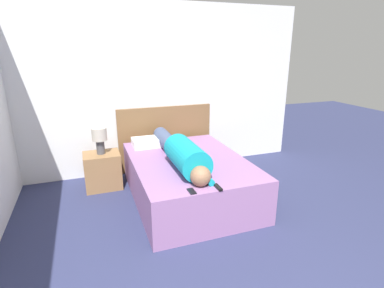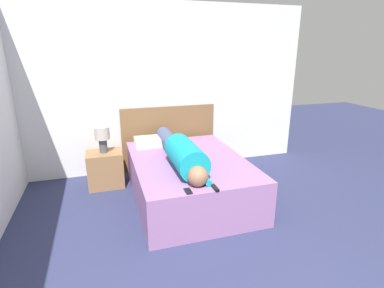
% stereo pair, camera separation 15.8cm
% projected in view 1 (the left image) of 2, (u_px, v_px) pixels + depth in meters
% --- Properties ---
extents(wall_back, '(5.09, 0.06, 2.60)m').
position_uv_depth(wall_back, '(149.00, 90.00, 4.66)').
color(wall_back, white).
rests_on(wall_back, ground_plane).
extents(bed, '(1.41, 1.95, 0.55)m').
position_uv_depth(bed, '(188.00, 178.00, 3.97)').
color(bed, '#936699').
rests_on(bed, ground_plane).
extents(headboard, '(1.53, 0.04, 1.04)m').
position_uv_depth(headboard, '(166.00, 138.00, 4.90)').
color(headboard, brown).
rests_on(headboard, ground_plane).
extents(nightstand, '(0.50, 0.40, 0.51)m').
position_uv_depth(nightstand, '(103.00, 171.00, 4.27)').
color(nightstand, olive).
rests_on(nightstand, ground_plane).
extents(table_lamp, '(0.20, 0.20, 0.37)m').
position_uv_depth(table_lamp, '(100.00, 137.00, 4.12)').
color(table_lamp, '#4C4C51').
rests_on(table_lamp, nightstand).
extents(person_lying, '(0.35, 1.83, 0.35)m').
position_uv_depth(person_lying, '(182.00, 153.00, 3.66)').
color(person_lying, '#936B4C').
rests_on(person_lying, bed).
extents(pillow_near_headboard, '(0.51, 0.33, 0.12)m').
position_uv_depth(pillow_near_headboard, '(150.00, 142.00, 4.40)').
color(pillow_near_headboard, white).
rests_on(pillow_near_headboard, bed).
extents(tv_remote, '(0.04, 0.15, 0.02)m').
position_uv_depth(tv_remote, '(218.00, 187.00, 3.07)').
color(tv_remote, black).
rests_on(tv_remote, bed).
extents(cell_phone, '(0.06, 0.13, 0.01)m').
position_uv_depth(cell_phone, '(192.00, 191.00, 3.00)').
color(cell_phone, black).
rests_on(cell_phone, bed).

